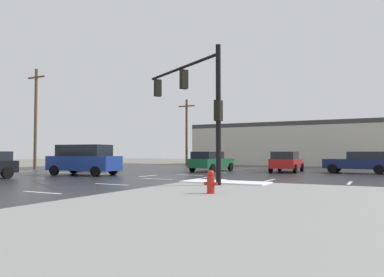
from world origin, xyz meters
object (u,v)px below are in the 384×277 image
object	(u,v)px
sedan_navy	(359,162)
sedan_red	(286,161)
suv_blue	(84,159)
sedan_green	(211,161)
utility_pole_far	(36,116)
traffic_signal_mast	(196,95)
sedan_silver	(99,160)
fire_hydrant	(211,182)
utility_pole_distant	(187,131)

from	to	relation	value
sedan_navy	sedan_red	xyz separation A→B (m)	(-5.10, -0.87, 0.00)
sedan_navy	suv_blue	xyz separation A→B (m)	(-16.26, -10.99, 0.24)
sedan_green	utility_pole_far	distance (m)	17.95
traffic_signal_mast	sedan_silver	bearing A→B (deg)	-2.07
fire_hydrant	sedan_red	size ratio (longest dim) A/B	0.17
suv_blue	utility_pole_distant	size ratio (longest dim) A/B	0.62
sedan_silver	sedan_red	bearing A→B (deg)	-79.17
traffic_signal_mast	sedan_green	distance (m)	12.61
traffic_signal_mast	sedan_red	xyz separation A→B (m)	(1.25, 13.16, -3.39)
sedan_navy	fire_hydrant	bearing A→B (deg)	82.82
traffic_signal_mast	suv_blue	size ratio (longest dim) A/B	1.22
sedan_silver	utility_pole_distant	xyz separation A→B (m)	(0.44, 15.09, 3.36)
fire_hydrant	sedan_navy	distance (m)	18.39
suv_blue	traffic_signal_mast	bearing A→B (deg)	157.08
traffic_signal_mast	sedan_silver	world-z (taller)	traffic_signal_mast
fire_hydrant	sedan_red	bearing A→B (deg)	94.45
sedan_silver	sedan_navy	distance (m)	20.72
fire_hydrant	utility_pole_far	bearing A→B (deg)	152.35
utility_pole_far	utility_pole_distant	xyz separation A→B (m)	(8.41, 15.02, -0.80)
sedan_silver	utility_pole_far	size ratio (longest dim) A/B	0.49
sedan_red	suv_blue	bearing A→B (deg)	130.67
utility_pole_distant	sedan_navy	bearing A→B (deg)	-26.39
sedan_silver	fire_hydrant	bearing A→B (deg)	-133.84
sedan_navy	utility_pole_far	distance (m)	28.78
sedan_navy	sedan_green	size ratio (longest dim) A/B	1.00
suv_blue	utility_pole_distant	distance (m)	21.20
sedan_navy	utility_pole_distant	world-z (taller)	utility_pole_distant
sedan_silver	sedan_navy	xyz separation A→B (m)	(20.01, 5.38, 0.00)
sedan_red	traffic_signal_mast	bearing A→B (deg)	173.01
suv_blue	sedan_red	size ratio (longest dim) A/B	1.09
sedan_green	sedan_red	size ratio (longest dim) A/B	1.02
fire_hydrant	suv_blue	distance (m)	14.33
suv_blue	utility_pole_distant	bearing A→B (deg)	-86.81
suv_blue	utility_pole_distant	world-z (taller)	utility_pole_distant
suv_blue	utility_pole_far	bearing A→B (deg)	-31.77
sedan_green	suv_blue	bearing A→B (deg)	151.48
traffic_signal_mast	sedan_red	distance (m)	13.64
fire_hydrant	suv_blue	size ratio (longest dim) A/B	0.16
sedan_silver	sedan_red	xyz separation A→B (m)	(14.91, 4.51, 0.00)
sedan_red	utility_pole_distant	bearing A→B (deg)	52.27
sedan_navy	traffic_signal_mast	bearing A→B (deg)	70.28
sedan_silver	sedan_navy	world-z (taller)	same
fire_hydrant	suv_blue	world-z (taller)	suv_blue
utility_pole_far	utility_pole_distant	world-z (taller)	utility_pole_far
traffic_signal_mast	sedan_navy	world-z (taller)	traffic_signal_mast
utility_pole_distant	utility_pole_far	bearing A→B (deg)	-119.25
utility_pole_far	fire_hydrant	bearing A→B (deg)	-27.65
sedan_red	utility_pole_far	bearing A→B (deg)	99.43
sedan_red	utility_pole_far	distance (m)	23.67
sedan_silver	suv_blue	world-z (taller)	suv_blue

